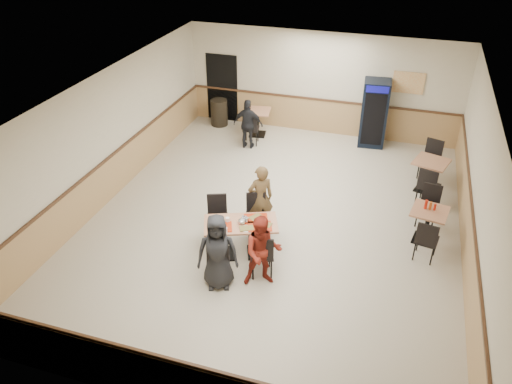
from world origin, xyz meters
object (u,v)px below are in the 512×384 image
(lone_diner, at_px, (248,124))
(side_table_far, at_px, (430,171))
(diner_woman_left, at_px, (218,252))
(pepsi_cooler, at_px, (374,113))
(side_table_near, at_px, (428,221))
(back_table, at_px, (258,119))
(main_table, at_px, (241,234))
(trash_bin, at_px, (219,112))
(diner_woman_right, at_px, (263,251))
(diner_man_opposite, at_px, (261,198))

(lone_diner, relative_size, side_table_far, 1.51)
(diner_woman_left, xyz_separation_m, pepsi_cooler, (2.04, 6.93, 0.18))
(side_table_near, height_order, back_table, back_table)
(lone_diner, xyz_separation_m, side_table_far, (4.92, -0.93, -0.18))
(main_table, height_order, trash_bin, trash_bin)
(lone_diner, distance_m, side_table_far, 5.01)
(lone_diner, height_order, side_table_far, lone_diner)
(main_table, bearing_deg, lone_diner, 84.87)
(trash_bin, bearing_deg, side_table_far, -19.04)
(diner_woman_left, bearing_deg, side_table_near, 15.70)
(diner_woman_right, bearing_deg, side_table_far, 34.38)
(diner_man_opposite, height_order, back_table, diner_man_opposite)
(diner_man_opposite, relative_size, side_table_near, 1.88)
(main_table, height_order, side_table_near, main_table)
(main_table, relative_size, diner_woman_left, 1.04)
(diner_man_opposite, height_order, side_table_far, diner_man_opposite)
(pepsi_cooler, bearing_deg, trash_bin, 175.42)
(diner_woman_right, bearing_deg, main_table, 111.53)
(lone_diner, height_order, pepsi_cooler, pepsi_cooler)
(side_table_near, relative_size, back_table, 0.98)
(trash_bin, bearing_deg, pepsi_cooler, 0.53)
(diner_woman_left, xyz_separation_m, diner_woman_right, (0.76, 0.30, -0.04))
(back_table, distance_m, trash_bin, 1.40)
(side_table_far, bearing_deg, side_table_near, -89.78)
(main_table, distance_m, diner_man_opposite, 1.02)
(side_table_far, bearing_deg, diner_man_opposite, -141.24)
(diner_woman_right, height_order, diner_man_opposite, diner_man_opposite)
(diner_man_opposite, relative_size, pepsi_cooler, 0.81)
(diner_woman_left, relative_size, lone_diner, 1.07)
(side_table_near, bearing_deg, diner_woman_right, -141.81)
(side_table_near, bearing_deg, diner_man_opposite, -169.91)
(pepsi_cooler, bearing_deg, side_table_near, -74.72)
(diner_woman_right, distance_m, back_table, 6.56)
(side_table_near, xyz_separation_m, side_table_far, (-0.01, 2.14, 0.04))
(diner_woman_left, bearing_deg, trash_bin, 91.44)
(lone_diner, bearing_deg, diner_man_opposite, 108.16)
(main_table, relative_size, back_table, 1.92)
(diner_woman_right, bearing_deg, diner_woman_left, 179.15)
(side_table_near, distance_m, back_table, 6.32)
(side_table_far, bearing_deg, diner_woman_left, -127.69)
(trash_bin, bearing_deg, side_table_near, -34.43)
(diner_woman_left, height_order, lone_diner, diner_woman_left)
(main_table, relative_size, trash_bin, 1.96)
(diner_man_opposite, relative_size, lone_diner, 1.08)
(diner_woman_right, distance_m, trash_bin, 7.41)
(diner_man_opposite, bearing_deg, main_table, 48.50)
(main_table, relative_size, side_table_near, 1.96)
(trash_bin, bearing_deg, back_table, -14.47)
(side_table_far, distance_m, pepsi_cooler, 2.76)
(diner_man_opposite, xyz_separation_m, side_table_near, (3.44, 0.61, -0.27))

